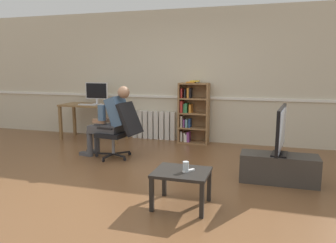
% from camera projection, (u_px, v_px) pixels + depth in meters
% --- Properties ---
extents(ground_plane, '(18.00, 18.00, 0.00)m').
position_uv_depth(ground_plane, '(140.00, 181.00, 4.37)').
color(ground_plane, brown).
extents(back_wall, '(12.00, 0.13, 2.70)m').
position_uv_depth(back_wall, '(186.00, 76.00, 6.64)').
color(back_wall, beige).
rests_on(back_wall, ground_plane).
extents(computer_desk, '(1.38, 0.60, 0.76)m').
position_uv_depth(computer_desk, '(93.00, 109.00, 6.84)').
color(computer_desk, olive).
rests_on(computer_desk, ground_plane).
extents(imac_monitor, '(0.52, 0.14, 0.46)m').
position_uv_depth(imac_monitor, '(97.00, 92.00, 6.83)').
color(imac_monitor, silver).
rests_on(imac_monitor, computer_desk).
extents(keyboard, '(0.39, 0.12, 0.02)m').
position_uv_depth(keyboard, '(88.00, 105.00, 6.70)').
color(keyboard, silver).
rests_on(keyboard, computer_desk).
extents(computer_mouse, '(0.06, 0.10, 0.03)m').
position_uv_depth(computer_mouse, '(102.00, 105.00, 6.62)').
color(computer_mouse, white).
rests_on(computer_mouse, computer_desk).
extents(bookshelf, '(0.61, 0.30, 1.28)m').
position_uv_depth(bookshelf, '(192.00, 113.00, 6.52)').
color(bookshelf, olive).
rests_on(bookshelf, ground_plane).
extents(radiator, '(0.96, 0.08, 0.61)m').
position_uv_depth(radiator, '(154.00, 125.00, 6.91)').
color(radiator, white).
rests_on(radiator, ground_plane).
extents(office_chair, '(0.83, 0.62, 0.97)m').
position_uv_depth(office_chair, '(121.00, 128.00, 5.38)').
color(office_chair, black).
rests_on(office_chair, ground_plane).
extents(person_seated, '(0.97, 0.43, 1.23)m').
position_uv_depth(person_seated, '(111.00, 120.00, 5.44)').
color(person_seated, '#4C4C51').
rests_on(person_seated, ground_plane).
extents(tv_stand, '(1.01, 0.39, 0.38)m').
position_uv_depth(tv_stand, '(279.00, 168.00, 4.32)').
color(tv_stand, '#3D3833').
rests_on(tv_stand, ground_plane).
extents(tv_screen, '(0.24, 0.93, 0.65)m').
position_uv_depth(tv_screen, '(281.00, 130.00, 4.23)').
color(tv_screen, black).
rests_on(tv_screen, tv_stand).
extents(coffee_table, '(0.61, 0.51, 0.41)m').
position_uv_depth(coffee_table, '(182.00, 176.00, 3.55)').
color(coffee_table, black).
rests_on(coffee_table, ground_plane).
extents(drinking_glass, '(0.07, 0.07, 0.12)m').
position_uv_depth(drinking_glass, '(186.00, 167.00, 3.50)').
color(drinking_glass, silver).
rests_on(drinking_glass, coffee_table).
extents(spare_remote, '(0.12, 0.14, 0.02)m').
position_uv_depth(spare_remote, '(189.00, 171.00, 3.52)').
color(spare_remote, white).
rests_on(spare_remote, coffee_table).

